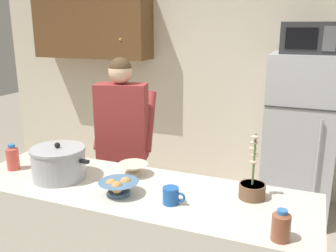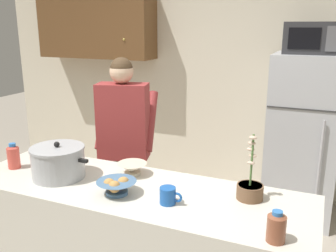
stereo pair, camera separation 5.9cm
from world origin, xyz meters
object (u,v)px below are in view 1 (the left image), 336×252
at_px(microwave, 309,38).
at_px(potted_orchid, 252,188).
at_px(bottle_near_edge, 281,225).
at_px(bottle_mid_counter, 13,157).
at_px(coffee_mug, 171,196).
at_px(person_near_pot, 123,132).
at_px(cooking_pot, 59,163).
at_px(bread_bowl, 119,187).
at_px(refrigerator, 300,138).
at_px(empty_bowl, 133,168).

height_order(microwave, potted_orchid, microwave).
distance_m(bottle_near_edge, bottle_mid_counter, 1.79).
relative_size(microwave, coffee_mug, 3.66).
xyz_separation_m(person_near_pot, bottle_near_edge, (1.37, -1.01, -0.02)).
xyz_separation_m(cooking_pot, bottle_mid_counter, (-0.39, 0.00, -0.02)).
bearing_deg(bottle_near_edge, bread_bowl, 171.60).
distance_m(refrigerator, person_near_pot, 1.75).
bearing_deg(bread_bowl, person_near_pot, 117.34).
distance_m(refrigerator, bread_bowl, 2.17).
height_order(cooking_pot, coffee_mug, cooking_pot).
height_order(coffee_mug, bottle_mid_counter, bottle_mid_counter).
xyz_separation_m(coffee_mug, bottle_mid_counter, (-1.19, 0.07, 0.04)).
height_order(cooking_pot, bread_bowl, cooking_pot).
height_order(bread_bowl, bottle_near_edge, bottle_near_edge).
relative_size(bread_bowl, empty_bowl, 1.20).
bearing_deg(cooking_pot, microwave, 53.66).
xyz_separation_m(person_near_pot, cooking_pot, (-0.02, -0.80, 0.01)).
bearing_deg(microwave, empty_bowl, -120.16).
bearing_deg(cooking_pot, person_near_pot, 88.50).
distance_m(microwave, coffee_mug, 2.17).
distance_m(person_near_pot, empty_bowl, 0.71).
relative_size(microwave, bottle_near_edge, 3.16).
bearing_deg(coffee_mug, person_near_pot, 131.87).
height_order(microwave, coffee_mug, microwave).
xyz_separation_m(bread_bowl, bottle_mid_counter, (-0.86, 0.08, 0.04)).
relative_size(person_near_pot, cooking_pot, 3.59).
height_order(person_near_pot, bottle_mid_counter, person_near_pot).
height_order(refrigerator, empty_bowl, refrigerator).
relative_size(microwave, cooking_pot, 1.06).
bearing_deg(bread_bowl, bottle_near_edge, -8.40).
bearing_deg(bottle_mid_counter, person_near_pot, 62.96).
bearing_deg(microwave, bread_bowl, -114.90).
relative_size(bottle_mid_counter, potted_orchid, 0.47).
relative_size(person_near_pot, empty_bowl, 8.29).
xyz_separation_m(refrigerator, potted_orchid, (-0.18, -1.72, 0.17)).
xyz_separation_m(microwave, coffee_mug, (-0.58, -1.93, -0.79)).
height_order(refrigerator, bottle_near_edge, refrigerator).
distance_m(empty_bowl, potted_orchid, 0.78).
bearing_deg(bottle_near_edge, potted_orchid, 116.92).
relative_size(empty_bowl, bottle_near_edge, 1.30).
xyz_separation_m(cooking_pot, empty_bowl, (0.42, 0.22, -0.06)).
bearing_deg(cooking_pot, potted_orchid, 8.34).
bearing_deg(bottle_mid_counter, potted_orchid, 6.14).
xyz_separation_m(person_near_pot, coffee_mug, (0.78, -0.87, -0.05)).
bearing_deg(refrigerator, person_near_pot, -141.24).
distance_m(bottle_near_edge, potted_orchid, 0.43).
xyz_separation_m(bottle_near_edge, bottle_mid_counter, (-1.78, 0.21, 0.01)).
relative_size(microwave, person_near_pot, 0.29).
distance_m(person_near_pot, bottle_near_edge, 1.71).
height_order(bottle_near_edge, bottle_mid_counter, bottle_mid_counter).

